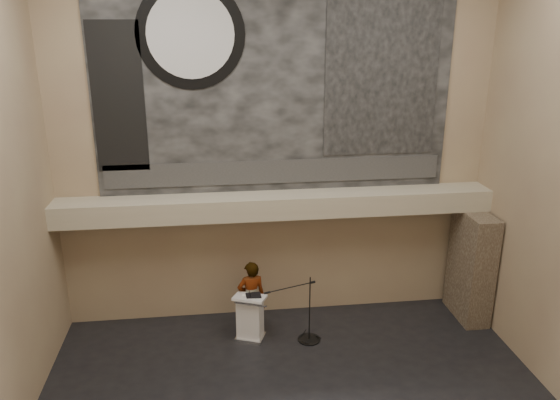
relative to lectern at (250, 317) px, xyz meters
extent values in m
cube|color=#8D7259|center=(0.74, 1.24, 3.70)|extent=(10.00, 0.02, 8.50)
cube|color=#8D7259|center=(0.74, -6.76, 3.70)|extent=(10.00, 0.02, 8.50)
cube|color=tan|center=(0.74, 0.84, 2.40)|extent=(10.00, 0.80, 0.50)
cylinder|color=#B2893D|center=(-0.86, 0.79, 2.12)|extent=(0.04, 0.04, 0.06)
cylinder|color=#B2893D|center=(2.64, 0.79, 2.12)|extent=(0.04, 0.04, 0.06)
cube|color=black|center=(0.74, 1.21, 5.15)|extent=(8.00, 0.05, 5.00)
cube|color=#2D2D2D|center=(0.74, 1.17, 3.10)|extent=(7.76, 0.02, 0.55)
cylinder|color=black|center=(-1.06, 1.17, 6.15)|extent=(2.30, 0.02, 2.30)
cylinder|color=silver|center=(-1.06, 1.15, 6.15)|extent=(1.84, 0.02, 1.84)
cube|color=black|center=(3.14, 1.17, 5.25)|extent=(2.60, 0.02, 3.60)
cube|color=black|center=(-2.66, 1.17, 4.85)|extent=(1.10, 0.02, 3.20)
cube|color=#433629|center=(5.39, 0.39, 0.80)|extent=(0.60, 1.40, 2.70)
cube|color=silver|center=(0.00, 0.00, -0.51)|extent=(0.76, 0.67, 0.08)
cube|color=white|center=(0.00, 0.00, 0.01)|extent=(0.65, 0.56, 0.96)
cube|color=white|center=(0.00, -0.02, 0.52)|extent=(0.83, 0.72, 0.13)
cube|color=black|center=(0.08, -0.02, 0.56)|extent=(0.34, 0.28, 0.04)
cube|color=white|center=(-0.07, -0.05, 0.55)|extent=(0.21, 0.28, 0.00)
imported|color=silver|center=(0.06, 0.32, 0.34)|extent=(0.71, 0.52, 1.78)
cylinder|color=black|center=(1.33, -0.22, -0.54)|extent=(0.52, 0.52, 0.02)
cylinder|color=black|center=(1.33, -0.22, 0.24)|extent=(0.03, 0.03, 1.59)
cylinder|color=black|center=(0.84, -0.39, 0.90)|extent=(1.11, 0.39, 0.02)
camera|label=1|loc=(-0.69, -10.91, 6.49)|focal=35.00mm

